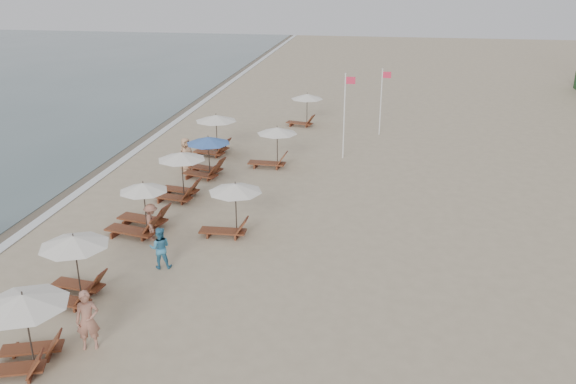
% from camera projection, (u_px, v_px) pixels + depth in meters
% --- Properties ---
extents(ground, '(160.00, 160.00, 0.00)m').
position_uv_depth(ground, '(266.00, 302.00, 20.11)').
color(ground, tan).
rests_on(ground, ground).
extents(wet_sand_band, '(3.20, 140.00, 0.01)m').
position_uv_depth(wet_sand_band, '(68.00, 181.00, 31.23)').
color(wet_sand_band, '#6B5E4C').
rests_on(wet_sand_band, ground).
extents(foam_line, '(0.50, 140.00, 0.02)m').
position_uv_depth(foam_line, '(92.00, 183.00, 31.03)').
color(foam_line, white).
rests_on(foam_line, ground).
extents(lounger_station_0, '(2.55, 2.45, 2.32)m').
position_uv_depth(lounger_station_0, '(22.00, 325.00, 16.41)').
color(lounger_station_0, brown).
rests_on(lounger_station_0, ground).
extents(lounger_station_1, '(2.53, 2.30, 2.35)m').
position_uv_depth(lounger_station_1, '(72.00, 266.00, 19.83)').
color(lounger_station_1, brown).
rests_on(lounger_station_1, ground).
extents(lounger_station_2, '(2.68, 2.45, 2.18)m').
position_uv_depth(lounger_station_2, '(138.00, 211.00, 25.09)').
color(lounger_station_2, brown).
rests_on(lounger_station_2, ground).
extents(lounger_station_3, '(2.57, 2.28, 2.33)m').
position_uv_depth(lounger_station_3, '(178.00, 175.00, 28.55)').
color(lounger_station_3, brown).
rests_on(lounger_station_3, ground).
extents(lounger_station_4, '(2.62, 2.33, 2.16)m').
position_uv_depth(lounger_station_4, '(205.00, 156.00, 31.67)').
color(lounger_station_4, brown).
rests_on(lounger_station_4, ground).
extents(lounger_station_5, '(2.63, 2.44, 2.38)m').
position_uv_depth(lounger_station_5, '(214.00, 133.00, 35.30)').
color(lounger_station_5, brown).
rests_on(lounger_station_5, ground).
extents(inland_station_0, '(2.65, 2.24, 2.22)m').
position_uv_depth(inland_station_0, '(230.00, 204.00, 24.59)').
color(inland_station_0, brown).
rests_on(inland_station_0, ground).
extents(inland_station_1, '(2.76, 2.24, 2.22)m').
position_uv_depth(inland_station_1, '(272.00, 144.00, 33.03)').
color(inland_station_1, brown).
rests_on(inland_station_1, ground).
extents(inland_station_2, '(2.62, 2.24, 2.22)m').
position_uv_depth(inland_station_2, '(304.00, 106.00, 41.49)').
color(inland_station_2, brown).
rests_on(inland_station_2, ground).
extents(beachgoer_near, '(0.80, 0.66, 1.87)m').
position_uv_depth(beachgoer_near, '(88.00, 320.00, 17.37)').
color(beachgoer_near, '#B07460').
rests_on(beachgoer_near, ground).
extents(beachgoer_mid_a, '(0.90, 0.77, 1.61)m').
position_uv_depth(beachgoer_mid_a, '(160.00, 248.00, 22.11)').
color(beachgoer_mid_a, teal).
rests_on(beachgoer_mid_a, ground).
extents(beachgoer_mid_b, '(0.92, 1.14, 1.54)m').
position_uv_depth(beachgoer_mid_b, '(151.00, 222.00, 24.42)').
color(beachgoer_mid_b, '#935D4A').
rests_on(beachgoer_mid_b, ground).
extents(beachgoer_far_b, '(1.02, 1.06, 1.83)m').
position_uv_depth(beachgoer_far_b, '(186.00, 154.00, 32.62)').
color(beachgoer_far_b, tan).
rests_on(beachgoer_far_b, ground).
extents(flag_pole_near, '(0.60, 0.08, 4.93)m').
position_uv_depth(flag_pole_near, '(345.00, 112.00, 34.06)').
color(flag_pole_near, silver).
rests_on(flag_pole_near, ground).
extents(flag_pole_far, '(0.60, 0.08, 4.35)m').
position_uv_depth(flag_pole_far, '(382.00, 98.00, 38.99)').
color(flag_pole_far, silver).
rests_on(flag_pole_far, ground).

